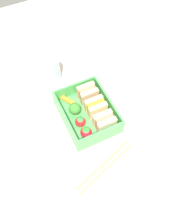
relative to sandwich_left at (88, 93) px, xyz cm
name	(u,v)px	position (x,y,z in cm)	size (l,w,h in cm)	color
ground_plane	(87,119)	(5.24, -2.68, -4.42)	(120.00, 120.00, 2.00)	beige
bento_tray	(87,116)	(5.24, -2.68, -2.82)	(17.52, 13.71, 1.20)	#4DAB55
bento_rim	(87,111)	(5.24, -2.68, -0.02)	(17.52, 13.71, 4.40)	#4DAB55
sandwich_left	(88,93)	(0.00, 0.00, 0.00)	(3.95, 5.36, 4.45)	tan
sandwich_center_left	(96,107)	(5.24, 0.00, 0.00)	(3.95, 5.36, 4.45)	#DCBA84
sandwich_center	(104,122)	(10.48, 0.00, 0.00)	(3.95, 5.36, 4.45)	beige
carrot_stick_far_left	(69,101)	(-1.00, -5.66, -1.52)	(1.41, 1.41, 5.31)	orange
broccoli_floret	(75,109)	(3.53, -5.57, 0.41)	(3.46, 3.46, 4.44)	#90C470
strawberry_left	(80,122)	(7.28, -5.65, -0.62)	(2.97, 2.97, 3.57)	red
strawberry_far_left	(86,132)	(10.95, -5.67, -0.56)	(3.08, 3.08, 3.68)	red
chopstick_pair	(105,166)	(20.58, -4.84, -3.07)	(7.79, 18.48, 0.70)	tan
drinking_glass	(50,70)	(-12.24, -6.67, 1.01)	(5.89, 5.89, 8.86)	silver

